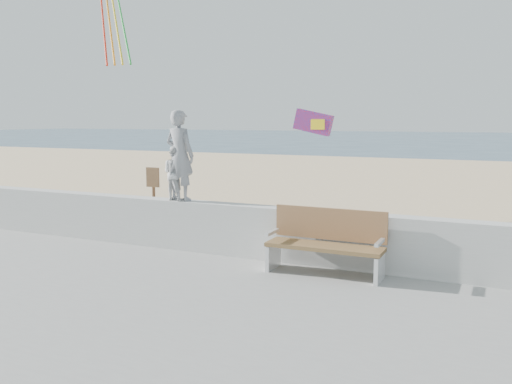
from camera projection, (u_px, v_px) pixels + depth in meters
ground at (190, 301)px, 7.69m from camera, size 220.00×220.00×0.00m
sand at (354, 206)px, 15.77m from camera, size 90.00×40.00×0.08m
seawall at (250, 231)px, 9.40m from camera, size 30.00×0.35×0.90m
adult at (180, 155)px, 9.82m from camera, size 0.65×0.47×1.65m
child at (175, 173)px, 9.91m from camera, size 0.54×0.45×1.00m
bench at (326, 241)px, 8.35m from camera, size 1.80×0.57×1.00m
parafoil_kite at (314, 123)px, 12.93m from camera, size 0.97×0.27×0.66m
sign at (154, 195)px, 11.60m from camera, size 0.32×0.07×1.46m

